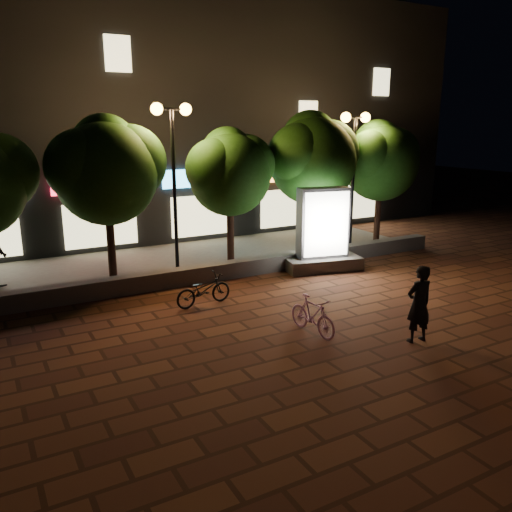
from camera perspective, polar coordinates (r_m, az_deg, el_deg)
ground at (r=12.98m, az=5.87°, el=-6.68°), size 80.00×80.00×0.00m
retaining_wall at (r=16.17m, az=-2.20°, el=-1.40°), size 16.00×0.45×0.50m
sidewalk at (r=18.41m, az=-5.71°, el=-0.17°), size 16.00×5.00×0.08m
building_block at (r=23.93m, az=-12.45°, el=14.92°), size 28.00×8.12×11.30m
tree_left at (r=15.81m, az=-16.17°, el=9.47°), size 3.60×3.00×4.89m
tree_mid at (r=17.17m, az=-2.87°, el=9.60°), size 3.24×2.70×4.50m
tree_right at (r=18.84m, az=6.34°, el=11.02°), size 3.72×3.10×5.07m
tree_far_right at (r=20.86m, az=13.65°, el=10.49°), size 3.48×2.90×4.76m
street_lamp_left at (r=16.08m, az=-9.20°, el=12.00°), size 1.26×0.36×5.18m
street_lamp_right at (r=19.61m, az=10.84°, el=11.95°), size 1.26×0.36×4.98m
ad_kiosk at (r=16.93m, az=7.35°, el=2.12°), size 2.69×1.73×2.69m
scooter_pink at (r=11.84m, az=6.27°, el=-6.53°), size 0.57×1.51×0.89m
rider at (r=11.75m, az=17.58°, el=-5.08°), size 0.67×0.47×1.74m
scooter_parked at (r=13.64m, az=-5.84°, el=-3.75°), size 1.64×0.72×0.84m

